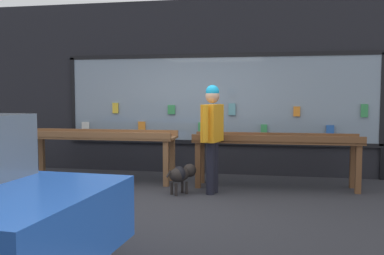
# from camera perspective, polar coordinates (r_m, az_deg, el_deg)

# --- Properties ---
(ground_plane) EXTENTS (40.00, 40.00, 0.00)m
(ground_plane) POSITION_cam_1_polar(r_m,az_deg,el_deg) (6.54, -3.17, -9.66)
(ground_plane) COLOR #2D2D33
(shopfront_facade) EXTENTS (8.91, 0.29, 3.48)m
(shopfront_facade) POSITION_cam_1_polar(r_m,az_deg,el_deg) (8.67, 1.08, 5.24)
(shopfront_facade) COLOR black
(shopfront_facade) RESTS_ON ground_plane
(display_table_left) EXTENTS (2.81, 0.74, 0.93)m
(display_table_left) POSITION_cam_1_polar(r_m,az_deg,el_deg) (8.02, -12.16, -1.65)
(display_table_left) COLOR brown
(display_table_left) RESTS_ON ground_plane
(display_table_right) EXTENTS (2.81, 0.66, 0.92)m
(display_table_right) POSITION_cam_1_polar(r_m,az_deg,el_deg) (7.39, 11.12, -2.23)
(display_table_right) COLOR brown
(display_table_right) RESTS_ON ground_plane
(person_browsing) EXTENTS (0.32, 0.67, 1.74)m
(person_browsing) POSITION_cam_1_polar(r_m,az_deg,el_deg) (6.83, 2.73, -0.30)
(person_browsing) COLOR black
(person_browsing) RESTS_ON ground_plane
(small_dog) EXTENTS (0.45, 0.48, 0.47)m
(small_dog) POSITION_cam_1_polar(r_m,az_deg,el_deg) (6.87, -1.42, -6.22)
(small_dog) COLOR black
(small_dog) RESTS_ON ground_plane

